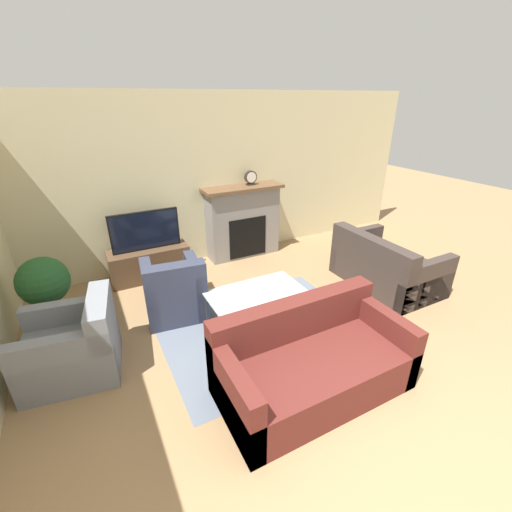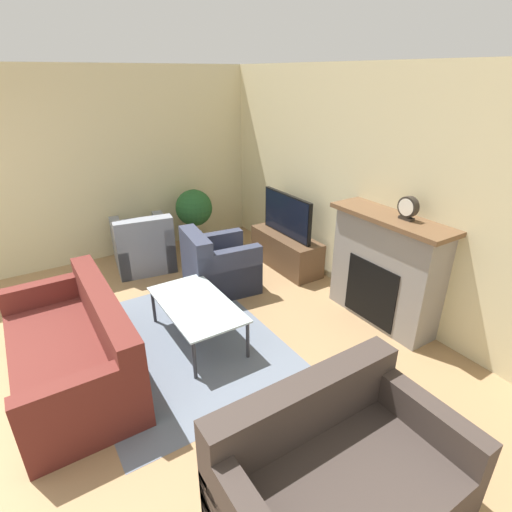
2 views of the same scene
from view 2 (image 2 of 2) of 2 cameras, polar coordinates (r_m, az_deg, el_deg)
The scene contains 13 objects.
wall_back at distance 4.93m, azimuth 14.77°, elevation 9.42°, with size 8.47×0.06×2.70m.
wall_left at distance 6.24m, azimuth -20.67°, elevation 11.79°, with size 0.06×7.47×2.70m.
area_rug at distance 4.35m, azimuth -10.59°, elevation -12.23°, with size 2.38×1.85×0.00m.
fireplace at distance 4.59m, azimuth 18.00°, elevation -1.52°, with size 1.37×0.44×1.25m.
tv_stand at distance 5.77m, azimuth 4.29°, elevation 0.76°, with size 1.19×0.44×0.49m.
tv at distance 5.57m, azimuth 4.45°, elevation 5.84°, with size 1.01×0.06×0.59m.
couch_sectional at distance 4.04m, azimuth -24.42°, elevation -12.52°, with size 1.81×0.91×0.82m.
couch_loveseat at distance 2.89m, azimuth 11.49°, elevation -28.81°, with size 0.97×1.47×0.82m.
armchair_by_window at distance 5.96m, azimuth -15.80°, elevation 1.22°, with size 0.99×0.89×0.82m.
armchair_accent at distance 5.14m, azimuth -5.43°, elevation -1.74°, with size 0.82×0.91×0.82m.
coffee_table at distance 4.18m, azimuth -8.52°, elevation -7.09°, with size 1.18×0.65×0.44m.
potted_plant at distance 6.33m, azimuth -8.84°, elevation 6.54°, with size 0.57×0.57×0.95m.
mantel_clock at distance 4.24m, azimuth 20.89°, elevation 6.46°, with size 0.21×0.07×0.24m.
Camera 2 is at (3.22, 0.99, 2.59)m, focal length 28.00 mm.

